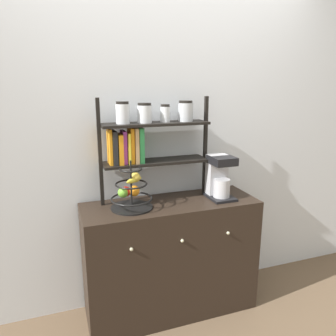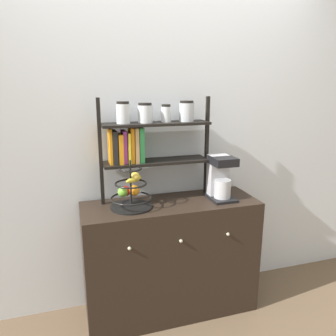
% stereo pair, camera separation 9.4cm
% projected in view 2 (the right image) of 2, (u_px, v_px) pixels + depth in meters
% --- Properties ---
extents(ground_plane, '(12.00, 12.00, 0.00)m').
position_uv_depth(ground_plane, '(180.00, 327.00, 2.34)').
color(ground_plane, brown).
extents(wall_back, '(7.00, 0.05, 2.60)m').
position_uv_depth(wall_back, '(161.00, 137.00, 2.46)').
color(wall_back, silver).
rests_on(wall_back, ground_plane).
extents(sideboard, '(1.25, 0.45, 0.87)m').
position_uv_depth(sideboard, '(171.00, 258.00, 2.43)').
color(sideboard, black).
rests_on(sideboard, ground_plane).
extents(coffee_maker, '(0.17, 0.23, 0.32)m').
position_uv_depth(coffee_maker, '(220.00, 177.00, 2.38)').
color(coffee_maker, black).
rests_on(coffee_maker, sideboard).
extents(fruit_stand, '(0.28, 0.28, 0.33)m').
position_uv_depth(fruit_stand, '(131.00, 191.00, 2.22)').
color(fruit_stand, black).
rests_on(fruit_stand, sideboard).
extents(shelf_hutch, '(0.80, 0.20, 0.73)m').
position_uv_depth(shelf_hutch, '(145.00, 136.00, 2.28)').
color(shelf_hutch, black).
rests_on(shelf_hutch, sideboard).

